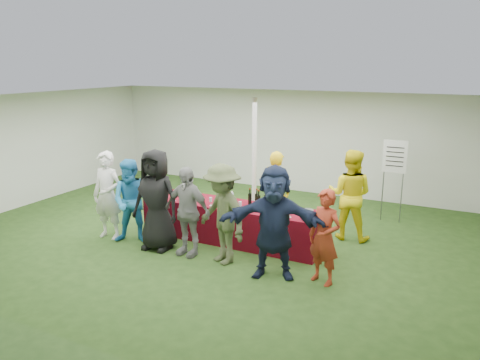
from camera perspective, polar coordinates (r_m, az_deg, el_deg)
The scene contains 18 objects.
ground at distance 9.60m, azimuth -4.07°, elevation -6.64°, with size 60.00×60.00×0.00m, color #284719.
tent at distance 10.02m, azimuth 1.76°, elevation 2.33°, with size 10.00×10.00×10.00m.
serving_table at distance 9.15m, azimuth -1.13°, elevation -5.18°, with size 3.60×0.80×0.75m, color maroon.
wine_bottles at distance 8.88m, azimuth 2.57°, elevation -2.42°, with size 0.57×0.15×0.32m.
wine_glasses at distance 8.94m, azimuth -3.76°, elevation -2.40°, with size 2.76×0.13×0.16m.
water_bottle at distance 9.07m, azimuth -0.98°, elevation -2.17°, with size 0.07×0.07×0.23m.
bar_towel at distance 8.50m, azimuth 8.21°, elevation -4.08°, with size 0.25×0.18×0.03m, color white.
dump_bucket at distance 8.21m, azimuth 8.19°, elevation -4.20°, with size 0.21×0.21×0.18m, color slate.
wine_list_sign at distance 10.53m, azimuth 18.31°, elevation 2.00°, with size 0.50×0.03×1.80m.
staff_pourer at distance 9.70m, azimuth 4.41°, elevation -1.27°, with size 0.61×0.40×1.66m, color yellow.
staff_back at distance 9.37m, azimuth 13.24°, elevation -1.76°, with size 0.87×0.68×1.79m, color yellow.
customer_0 at distance 9.52m, azimuth -15.84°, elevation -1.81°, with size 0.64×0.42×1.75m, color silver.
customer_1 at distance 9.18m, azimuth -12.95°, elevation -2.56°, with size 0.80×0.62×1.64m, color #2782BE.
customer_2 at distance 8.75m, azimuth -10.17°, elevation -2.40°, with size 0.92×0.60×1.89m, color black.
customer_3 at distance 8.42m, azimuth -6.48°, elevation -3.81°, with size 0.96×0.40×1.64m, color gray.
customer_4 at distance 8.02m, azimuth -2.17°, elevation -4.19°, with size 1.14×0.65×1.76m, color #454F2D.
customer_5 at distance 7.51m, azimuth 4.17°, elevation -5.15°, with size 1.72×0.55×1.86m, color #161F38.
customer_6 at distance 7.44m, azimuth 10.27°, elevation -6.87°, with size 0.56×0.37×1.53m, color maroon.
Camera 1 is at (4.60, -7.70, 3.41)m, focal length 35.00 mm.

